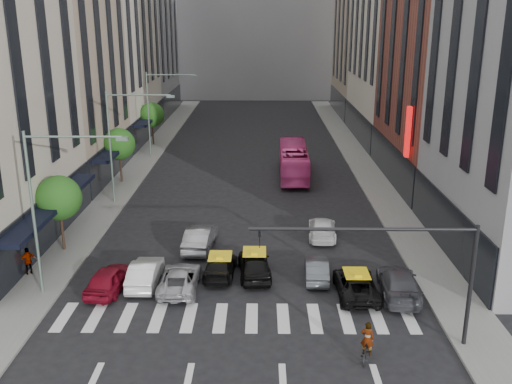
{
  "coord_description": "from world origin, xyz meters",
  "views": [
    {
      "loc": [
        1.07,
        -24.32,
        14.69
      ],
      "look_at": [
        0.73,
        10.31,
        4.0
      ],
      "focal_mm": 40.0,
      "sensor_mm": 36.0,
      "label": 1
    }
  ],
  "objects_px": {
    "streetlamp_near": "(49,192)",
    "car_white_front": "(145,273)",
    "streetlamp_mid": "(121,133)",
    "bus": "(294,161)",
    "streetlamp_far": "(157,103)",
    "taxi_left": "(220,266)",
    "motorcycle": "(367,350)",
    "taxi_center": "(255,264)",
    "pedestrian_far": "(28,261)",
    "car_red": "(109,279)"
  },
  "relations": [
    {
      "from": "streetlamp_far",
      "to": "car_white_front",
      "type": "xyz_separation_m",
      "value": [
        4.49,
        -30.7,
        -5.19
      ]
    },
    {
      "from": "car_white_front",
      "to": "pedestrian_far",
      "type": "bearing_deg",
      "value": -7.79
    },
    {
      "from": "streetlamp_mid",
      "to": "bus",
      "type": "bearing_deg",
      "value": 30.88
    },
    {
      "from": "pedestrian_far",
      "to": "streetlamp_mid",
      "type": "bearing_deg",
      "value": -133.62
    },
    {
      "from": "taxi_center",
      "to": "bus",
      "type": "height_order",
      "value": "bus"
    },
    {
      "from": "streetlamp_near",
      "to": "motorcycle",
      "type": "distance_m",
      "value": 17.81
    },
    {
      "from": "streetlamp_far",
      "to": "car_white_front",
      "type": "bearing_deg",
      "value": -81.67
    },
    {
      "from": "car_white_front",
      "to": "bus",
      "type": "relative_size",
      "value": 0.4
    },
    {
      "from": "taxi_left",
      "to": "taxi_center",
      "type": "distance_m",
      "value": 2.02
    },
    {
      "from": "taxi_left",
      "to": "car_white_front",
      "type": "bearing_deg",
      "value": 19.12
    },
    {
      "from": "motorcycle",
      "to": "pedestrian_far",
      "type": "height_order",
      "value": "pedestrian_far"
    },
    {
      "from": "taxi_left",
      "to": "car_red",
      "type": "bearing_deg",
      "value": 21.93
    },
    {
      "from": "taxi_center",
      "to": "taxi_left",
      "type": "bearing_deg",
      "value": -6.72
    },
    {
      "from": "streetlamp_mid",
      "to": "taxi_left",
      "type": "distance_m",
      "value": 16.94
    },
    {
      "from": "car_red",
      "to": "taxi_left",
      "type": "distance_m",
      "value": 6.39
    },
    {
      "from": "car_white_front",
      "to": "taxi_left",
      "type": "xyz_separation_m",
      "value": [
        4.21,
        1.16,
        -0.1
      ]
    },
    {
      "from": "streetlamp_far",
      "to": "taxi_center",
      "type": "relative_size",
      "value": 2.0
    },
    {
      "from": "streetlamp_near",
      "to": "taxi_left",
      "type": "relative_size",
      "value": 2.13
    },
    {
      "from": "streetlamp_mid",
      "to": "streetlamp_far",
      "type": "relative_size",
      "value": 1.0
    },
    {
      "from": "streetlamp_mid",
      "to": "pedestrian_far",
      "type": "xyz_separation_m",
      "value": [
        -2.56,
        -13.73,
        -4.93
      ]
    },
    {
      "from": "car_white_front",
      "to": "taxi_center",
      "type": "height_order",
      "value": "taxi_center"
    },
    {
      "from": "streetlamp_mid",
      "to": "bus",
      "type": "distance_m",
      "value": 17.11
    },
    {
      "from": "streetlamp_far",
      "to": "taxi_left",
      "type": "distance_m",
      "value": 31.24
    },
    {
      "from": "streetlamp_mid",
      "to": "taxi_center",
      "type": "xyz_separation_m",
      "value": [
        10.72,
        -13.59,
        -5.14
      ]
    },
    {
      "from": "streetlamp_far",
      "to": "taxi_left",
      "type": "relative_size",
      "value": 2.13
    },
    {
      "from": "taxi_center",
      "to": "pedestrian_far",
      "type": "xyz_separation_m",
      "value": [
        -13.28,
        -0.14,
        0.2
      ]
    },
    {
      "from": "car_white_front",
      "to": "taxi_center",
      "type": "bearing_deg",
      "value": -169.88
    },
    {
      "from": "taxi_left",
      "to": "streetlamp_mid",
      "type": "bearing_deg",
      "value": -53.54
    },
    {
      "from": "car_red",
      "to": "taxi_center",
      "type": "distance_m",
      "value": 8.31
    },
    {
      "from": "taxi_center",
      "to": "bus",
      "type": "relative_size",
      "value": 0.41
    },
    {
      "from": "streetlamp_near",
      "to": "pedestrian_far",
      "type": "xyz_separation_m",
      "value": [
        -2.56,
        2.27,
        -4.93
      ]
    },
    {
      "from": "streetlamp_near",
      "to": "car_white_front",
      "type": "relative_size",
      "value": 2.08
    },
    {
      "from": "taxi_left",
      "to": "pedestrian_far",
      "type": "xyz_separation_m",
      "value": [
        -11.26,
        -0.2,
        0.36
      ]
    },
    {
      "from": "streetlamp_far",
      "to": "pedestrian_far",
      "type": "bearing_deg",
      "value": -94.91
    },
    {
      "from": "bus",
      "to": "streetlamp_far",
      "type": "bearing_deg",
      "value": -26.69
    },
    {
      "from": "taxi_left",
      "to": "pedestrian_far",
      "type": "distance_m",
      "value": 11.27
    },
    {
      "from": "car_red",
      "to": "car_white_front",
      "type": "height_order",
      "value": "car_red"
    },
    {
      "from": "motorcycle",
      "to": "car_white_front",
      "type": "bearing_deg",
      "value": -13.6
    },
    {
      "from": "car_red",
      "to": "bus",
      "type": "distance_m",
      "value": 26.66
    },
    {
      "from": "car_white_front",
      "to": "taxi_left",
      "type": "distance_m",
      "value": 4.37
    },
    {
      "from": "taxi_center",
      "to": "streetlamp_mid",
      "type": "bearing_deg",
      "value": -56.94
    },
    {
      "from": "taxi_center",
      "to": "streetlamp_far",
      "type": "bearing_deg",
      "value": -75.3
    },
    {
      "from": "streetlamp_near",
      "to": "car_white_front",
      "type": "xyz_separation_m",
      "value": [
        4.49,
        1.3,
        -5.19
      ]
    },
    {
      "from": "streetlamp_mid",
      "to": "taxi_center",
      "type": "bearing_deg",
      "value": -51.72
    },
    {
      "from": "streetlamp_near",
      "to": "motorcycle",
      "type": "relative_size",
      "value": 5.09
    },
    {
      "from": "streetlamp_mid",
      "to": "streetlamp_far",
      "type": "distance_m",
      "value": 16.0
    },
    {
      "from": "car_white_front",
      "to": "taxi_center",
      "type": "relative_size",
      "value": 0.96
    },
    {
      "from": "streetlamp_far",
      "to": "taxi_left",
      "type": "xyz_separation_m",
      "value": [
        8.71,
        -29.53,
        -5.29
      ]
    },
    {
      "from": "car_red",
      "to": "bus",
      "type": "bearing_deg",
      "value": -108.63
    },
    {
      "from": "car_white_front",
      "to": "pedestrian_far",
      "type": "relative_size",
      "value": 2.64
    }
  ]
}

